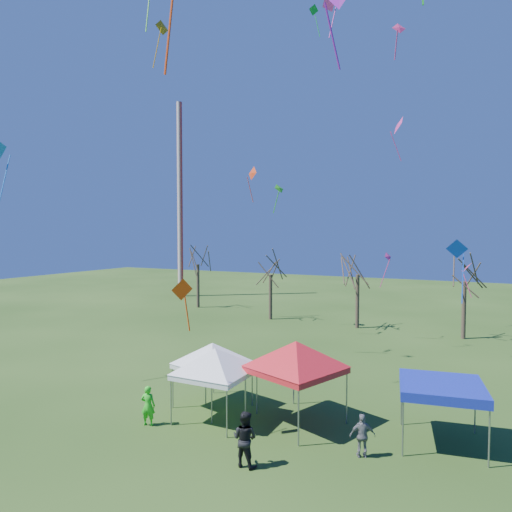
{
  "coord_description": "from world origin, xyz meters",
  "views": [
    {
      "loc": [
        7.29,
        -14.57,
        8.18
      ],
      "look_at": [
        -1.5,
        3.0,
        7.21
      ],
      "focal_mm": 32.0,
      "sensor_mm": 36.0,
      "label": 1
    }
  ],
  "objects": [
    {
      "name": "tree_3",
      "position": [
        6.03,
        24.04,
        6.08
      ],
      "size": [
        3.59,
        3.59,
        7.91
      ],
      "color": "#3D2D21",
      "rests_on": "ground"
    },
    {
      "name": "tree_2",
      "position": [
        -2.37,
        24.38,
        6.29
      ],
      "size": [
        3.71,
        3.71,
        8.18
      ],
      "color": "#3D2D21",
      "rests_on": "ground"
    },
    {
      "name": "kite_1",
      "position": [
        -3.24,
        -0.0,
        5.96
      ],
      "size": [
        0.67,
        0.92,
        2.09
      ],
      "rotation": [
        0.0,
        0.0,
        4.21
      ],
      "color": "#F2440C",
      "rests_on": "ground"
    },
    {
      "name": "tent_white_mid",
      "position": [
        -3.12,
        2.25,
        2.95
      ],
      "size": [
        4.14,
        4.14,
        3.65
      ],
      "rotation": [
        0.0,
        0.0,
        0.01
      ],
      "color": "gray",
      "rests_on": "ground"
    },
    {
      "name": "tent_white_west",
      "position": [
        -3.99,
        3.43,
        2.84
      ],
      "size": [
        3.87,
        3.87,
        3.52
      ],
      "rotation": [
        0.0,
        0.0,
        -0.25
      ],
      "color": "gray",
      "rests_on": "ground"
    },
    {
      "name": "person_dark",
      "position": [
        -0.07,
        -0.73,
        0.97
      ],
      "size": [
        0.97,
        0.77,
        1.95
      ],
      "primitive_type": "imported",
      "rotation": [
        0.0,
        0.0,
        3.1
      ],
      "color": "black",
      "rests_on": "ground"
    },
    {
      "name": "kite_13",
      "position": [
        -7.04,
        18.11,
        11.65
      ],
      "size": [
        0.96,
        1.11,
        2.33
      ],
      "rotation": [
        0.0,
        0.0,
        1.16
      ],
      "color": "#249416",
      "rests_on": "ground"
    },
    {
      "name": "tree_1",
      "position": [
        -10.77,
        24.65,
        5.79
      ],
      "size": [
        3.42,
        3.42,
        7.54
      ],
      "color": "#3D2D21",
      "rests_on": "ground"
    },
    {
      "name": "kite_26",
      "position": [
        -5.1,
        20.41,
        25.72
      ],
      "size": [
        0.98,
        1.01,
        2.59
      ],
      "rotation": [
        0.0,
        0.0,
        4.01
      ],
      "color": "#17972D",
      "rests_on": "ground"
    },
    {
      "name": "kite_24",
      "position": [
        -1.04,
        11.6,
        21.49
      ],
      "size": [
        1.18,
        1.02,
        2.55
      ],
      "rotation": [
        0.0,
        0.0,
        2.72
      ],
      "color": "#F937BF",
      "rests_on": "ground"
    },
    {
      "name": "tent_red",
      "position": [
        0.18,
        3.49,
        3.32
      ],
      "size": [
        4.37,
        4.37,
        4.12
      ],
      "rotation": [
        0.0,
        0.0,
        -0.36
      ],
      "color": "gray",
      "rests_on": "ground"
    },
    {
      "name": "person_green",
      "position": [
        -5.36,
        0.44,
        0.85
      ],
      "size": [
        0.71,
        0.57,
        1.7
      ],
      "primitive_type": "imported",
      "rotation": [
        0.0,
        0.0,
        3.44
      ],
      "color": "#2BD922",
      "rests_on": "ground"
    },
    {
      "name": "radio_mast",
      "position": [
        -28.0,
        34.0,
        12.5
      ],
      "size": [
        0.7,
        0.7,
        25.0
      ],
      "primitive_type": "cylinder",
      "color": "silver",
      "rests_on": "ground"
    },
    {
      "name": "kite_11",
      "position": [
        2.01,
        17.06,
        15.36
      ],
      "size": [
        1.21,
        1.51,
        2.95
      ],
      "rotation": [
        0.0,
        0.0,
        5.17
      ],
      "color": "#D42F82",
      "rests_on": "ground"
    },
    {
      "name": "kite_22",
      "position": [
        0.76,
        21.09,
        6.3
      ],
      "size": [
        0.92,
        1.02,
        2.75
      ],
      "rotation": [
        0.0,
        0.0,
        1.16
      ],
      "color": "#D22E84",
      "rests_on": "ground"
    },
    {
      "name": "ground",
      "position": [
        0.0,
        0.0,
        0.0
      ],
      "size": [
        140.0,
        140.0,
        0.0
      ],
      "primitive_type": "plane",
      "color": "#244115",
      "rests_on": "ground"
    },
    {
      "name": "kite_7",
      "position": [
        -10.76,
        8.55,
        20.84
      ],
      "size": [
        0.85,
        1.06,
        3.01
      ],
      "rotation": [
        0.0,
        0.0,
        1.35
      ],
      "color": "orange",
      "rests_on": "ground"
    },
    {
      "name": "tree_0",
      "position": [
        -20.85,
        27.38,
        6.49
      ],
      "size": [
        3.83,
        3.83,
        8.44
      ],
      "color": "#3D2D21",
      "rests_on": "ground"
    },
    {
      "name": "person_grey",
      "position": [
        3.48,
        1.76,
        0.8
      ],
      "size": [
        1.01,
        0.75,
        1.6
      ],
      "primitive_type": "imported",
      "rotation": [
        0.0,
        0.0,
        3.58
      ],
      "color": "slate",
      "rests_on": "ground"
    },
    {
      "name": "tent_blue",
      "position": [
        5.96,
        4.13,
        2.22
      ],
      "size": [
        3.55,
        3.55,
        2.42
      ],
      "rotation": [
        0.0,
        0.0,
        0.17
      ],
      "color": "gray",
      "rests_on": "ground"
    },
    {
      "name": "kite_2",
      "position": [
        -10.37,
        20.01,
        13.25
      ],
      "size": [
        1.24,
        0.93,
        3.04
      ],
      "rotation": [
        0.0,
        0.0,
        5.76
      ],
      "color": "red",
      "rests_on": "ground"
    },
    {
      "name": "kite_19",
      "position": [
        6.35,
        17.62,
        5.95
      ],
      "size": [
        0.66,
        0.92,
        2.34
      ],
      "rotation": [
        0.0,
        0.0,
        4.66
      ],
      "color": "#EA3475",
      "rests_on": "ground"
    },
    {
      "name": "kite_17",
      "position": [
        6.34,
        5.63,
        7.5
      ],
      "size": [
        0.85,
        0.51,
        2.61
      ],
      "rotation": [
        0.0,
        0.0,
        3.14
      ],
      "color": "blue",
      "rests_on": "ground"
    },
    {
      "name": "kite_18",
      "position": [
        3.23,
        9.64,
        18.47
      ],
      "size": [
        0.83,
        0.74,
        1.89
      ],
      "rotation": [
        0.0,
        0.0,
        0.6
      ],
      "color": "#CA2D65",
      "rests_on": "ground"
    }
  ]
}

